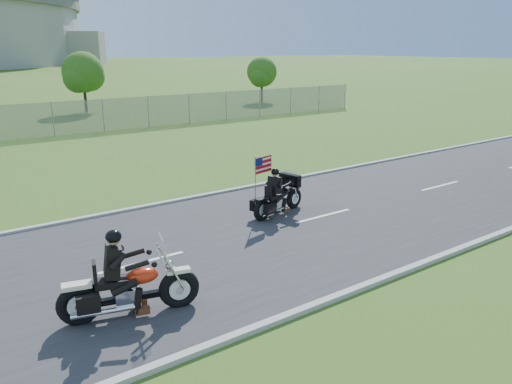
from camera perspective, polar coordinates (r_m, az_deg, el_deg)
ground at (r=13.45m, az=-4.96°, el=-6.14°), size 420.00×420.00×0.00m
road at (r=13.45m, az=-4.96°, el=-6.06°), size 120.00×8.00×0.04m
curb_north at (r=16.85m, az=-12.00°, el=-1.57°), size 120.00×0.18×0.12m
curb_south at (r=10.48m, az=6.69°, el=-12.80°), size 120.00×0.18×0.12m
tree_fence_near at (r=42.66m, az=-19.12°, el=12.59°), size 3.52×3.28×4.75m
tree_fence_far at (r=48.07m, az=0.69°, el=13.39°), size 3.08×2.87×4.20m
motorcycle_lead at (r=10.18m, az=-14.46°, el=-10.75°), size 2.72×1.13×1.86m
motorcycle_follow at (r=15.64m, az=2.58°, el=-0.77°), size 2.28×0.99×1.92m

